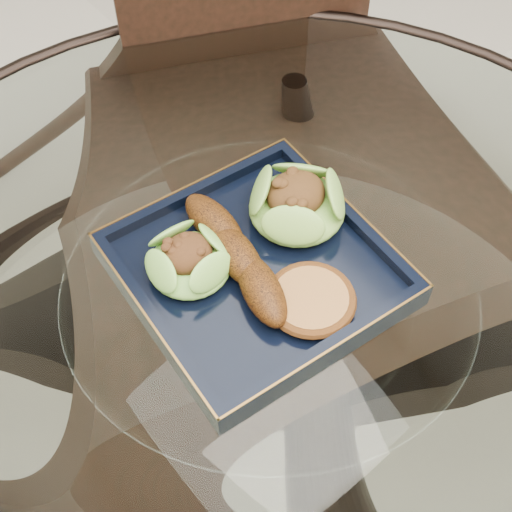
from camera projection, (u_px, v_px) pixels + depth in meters
dining_table at (267, 384)px, 0.90m from camera, size 1.13×1.13×0.77m
dining_chair at (265, 180)px, 1.21m from camera, size 0.54×0.54×0.94m
navy_plate at (256, 272)px, 0.79m from camera, size 0.29×0.29×0.02m
lettuce_wrap_left at (189, 262)px, 0.77m from camera, size 0.12×0.12×0.03m
lettuce_wrap_right at (297, 205)px, 0.81m from camera, size 0.14×0.14×0.04m
roasted_plantain at (237, 255)px, 0.77m from camera, size 0.07×0.20×0.04m
crumb_patty at (311, 301)px, 0.75m from camera, size 0.10×0.10×0.02m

